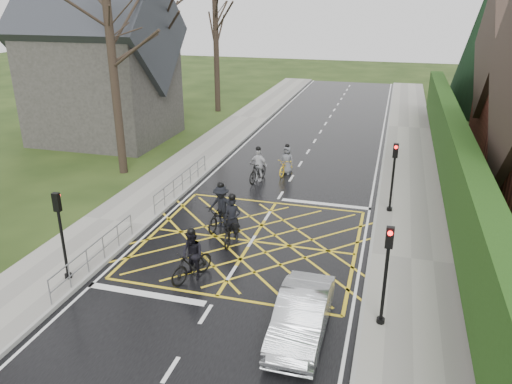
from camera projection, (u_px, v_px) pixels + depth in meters
The scene contains 22 objects.
ground at pixel (252, 241), 19.53m from camera, with size 120.00×120.00×0.00m, color black.
road at pixel (252, 241), 19.53m from camera, with size 9.00×80.00×0.01m, color black.
sidewalk_right at pixel (411, 260), 18.00m from camera, with size 3.00×80.00×0.15m, color gray.
sidewalk_left at pixel (115, 222), 21.01m from camera, with size 3.00×80.00×0.15m, color gray.
stone_wall at pixel (450, 198), 22.83m from camera, with size 0.50×38.00×0.70m, color slate.
hedge at pixel (456, 161), 22.19m from camera, with size 0.90×38.00×2.80m, color #1A360E.
conifer at pixel (480, 51), 38.28m from camera, with size 4.60×4.60×10.00m.
church at pixel (101, 63), 31.88m from camera, with size 8.80×7.80×11.00m.
tree_near at pixel (108, 19), 24.27m from camera, with size 9.24×9.24×11.44m.
tree_mid at pixel (161, 1), 31.42m from camera, with size 10.08×10.08×12.48m.
tree_far at pixel (215, 20), 38.93m from camera, with size 8.40×8.40×10.40m.
railing_south at pixel (95, 249), 17.28m from camera, with size 0.05×5.04×1.03m.
railing_north at pixel (182, 178), 24.00m from camera, with size 0.05×6.04×1.03m.
traffic_light_ne at pixel (393, 178), 21.40m from camera, with size 0.24×0.31×3.21m.
traffic_light_se at pixel (385, 277), 13.88m from camera, with size 0.24×0.31×3.21m.
traffic_light_sw at pixel (62, 237), 16.18m from camera, with size 0.24×0.31×3.21m.
cyclist_rear at pixel (232, 226), 19.34m from camera, with size 0.86×2.08×1.97m.
cyclist_back at pixel (192, 260), 16.72m from camera, with size 1.22×1.93×1.87m.
cyclist_mid at pixel (221, 211), 20.53m from camera, with size 1.24×2.09×1.96m.
cyclist_front at pixel (258, 168), 25.65m from camera, with size 1.06×1.91×1.85m.
cyclist_lead at pixel (287, 164), 26.69m from camera, with size 0.91×1.80×1.67m.
car at pixel (301, 316), 13.92m from camera, with size 1.36×3.91×1.29m, color #B3B6BB.
Camera 1 is at (4.88, -16.76, 8.97)m, focal length 35.00 mm.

